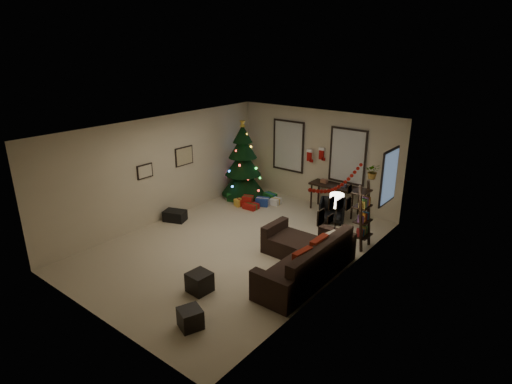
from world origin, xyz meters
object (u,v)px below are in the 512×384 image
Objects in this scene: sofa at (304,260)px; desk_chair at (332,211)px; bookshelf at (364,217)px; christmas_tree at (243,165)px; desk at (335,188)px.

sofa is 4.35× the size of desk_chair.
christmas_tree is at bearing 168.43° from bookshelf.
christmas_tree is 4.00× the size of desk_chair.
desk is at bearing 108.28° from sofa.
christmas_tree is 1.55× the size of bookshelf.
desk_chair is (2.99, 0.02, -0.69)m from christmas_tree.
christmas_tree is at bearing -166.01° from desk.
christmas_tree is 3.06m from desk_chair.
christmas_tree reaches higher than desk.
desk reaches higher than desk_chair.
christmas_tree is at bearing 145.40° from sofa.
sofa is (3.79, -2.61, -0.72)m from christmas_tree.
desk_chair is at bearing 106.90° from sofa.
bookshelf is (1.53, -1.54, 0.08)m from desk.
sofa is 1.86m from bookshelf.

